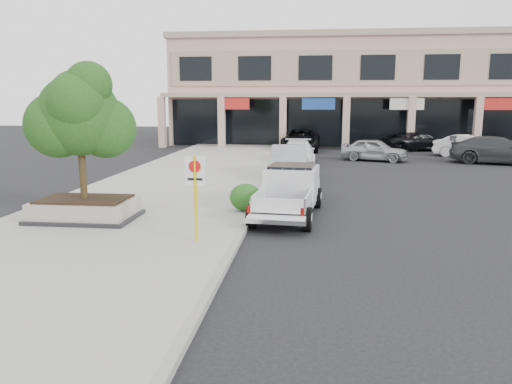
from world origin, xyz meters
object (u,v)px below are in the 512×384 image
planter_tree (86,116)px  curb_car_a (296,183)px  curb_car_d (301,140)px  planter (85,209)px  no_parking_sign (195,186)px  lot_car_c (499,150)px  lot_car_d (417,141)px  curb_car_c (298,152)px  lot_car_b (468,146)px  curb_car_b (289,162)px  lot_car_e (423,142)px  lot_car_a (374,150)px  pickup_truck (288,193)px

planter_tree → curb_car_a: 8.26m
curb_car_d → planter: bearing=-102.4°
no_parking_sign → lot_car_c: no_parking_sign is taller
lot_car_d → planter: bearing=136.9°
planter_tree → lot_car_c: planter_tree is taller
curb_car_d → lot_car_d: bearing=9.1°
curb_car_c → lot_car_b: bearing=21.9°
curb_car_c → lot_car_d: 12.93m
curb_car_a → curb_car_b: size_ratio=0.79×
curb_car_a → lot_car_e: curb_car_a is taller
curb_car_b → lot_car_b: (11.87, 11.10, -0.07)m
lot_car_b → lot_car_c: bearing=-148.9°
curb_car_c → lot_car_e: (9.51, 9.55, -0.05)m
curb_car_d → lot_car_a: 7.82m
planter → curb_car_a: curb_car_a is taller
lot_car_c → lot_car_d: lot_car_c is taller
curb_car_b → lot_car_e: bearing=56.6°
lot_car_d → lot_car_a: bearing=138.2°
planter → curb_car_a: bearing=35.3°
planter_tree → pickup_truck: size_ratio=0.76×
curb_car_c → curb_car_d: 8.17m
planter → curb_car_a: 8.00m
no_parking_sign → lot_car_c: size_ratio=0.40×
pickup_truck → lot_car_e: pickup_truck is taller
curb_car_d → no_parking_sign: bearing=-92.6°
planter_tree → lot_car_c: 25.40m
planter_tree → lot_car_a: bearing=58.6°
pickup_truck → curb_car_b: 8.36m
curb_car_a → lot_car_b: 20.01m
lot_car_a → lot_car_b: size_ratio=0.92×
planter_tree → curb_car_b: size_ratio=0.80×
no_parking_sign → curb_car_a: no_parking_sign is taller
curb_car_c → lot_car_b: 12.67m
no_parking_sign → lot_car_a: bearing=70.8°
lot_car_d → lot_car_e: (0.52, 0.26, -0.05)m
curb_car_a → lot_car_a: 14.25m
lot_car_a → lot_car_b: bearing=-46.3°
lot_car_a → planter: bearing=168.1°
curb_car_c → planter: bearing=-113.0°
no_parking_sign → lot_car_b: (13.75, 23.14, -0.87)m
no_parking_sign → curb_car_c: size_ratio=0.46×
planter_tree → curb_car_b: 11.76m
planter → lot_car_e: 30.05m
planter_tree → lot_car_d: planter_tree is taller
planter → pickup_truck: (6.37, 1.68, 0.36)m
curb_car_b → curb_car_c: size_ratio=1.01×
curb_car_d → curb_car_b: bearing=-89.0°
curb_car_a → lot_car_a: (4.60, 13.49, 0.05)m
planter → lot_car_d: 29.56m
lot_car_a → lot_car_e: 8.79m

